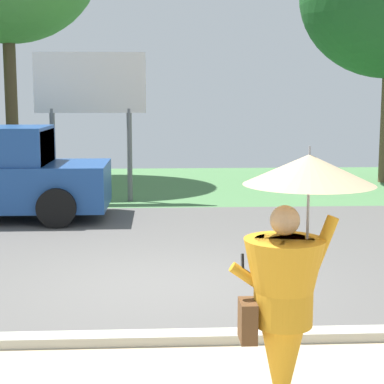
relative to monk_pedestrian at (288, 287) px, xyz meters
name	(u,v)px	position (x,y,z in m)	size (l,w,h in m)	color
ground_plane	(162,240)	(-0.90, 6.65, -1.13)	(40.00, 22.00, 0.20)	#565451
monk_pedestrian	(288,287)	(0.00, 0.00, 0.00)	(1.05, 0.96, 2.13)	orange
roadside_billboard	(90,94)	(-2.54, 10.71, 1.46)	(2.60, 0.12, 3.50)	slate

